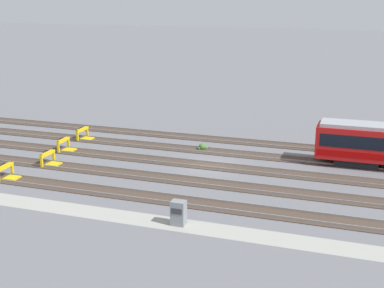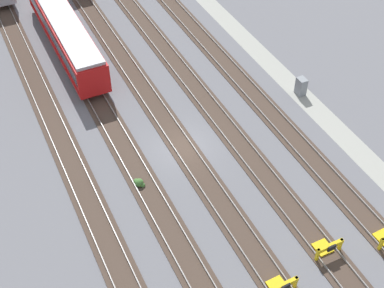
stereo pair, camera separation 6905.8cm
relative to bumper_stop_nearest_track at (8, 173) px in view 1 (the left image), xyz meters
name	(u,v)px [view 1 (the left image)]	position (x,y,z in m)	size (l,w,h in m)	color
ground_plane	(210,166)	(14.10, 8.41, -0.51)	(400.00, 400.00, 0.00)	slate
service_walkway	(154,221)	(14.10, -3.80, -0.51)	(54.00, 2.00, 0.01)	#9E9E93
rail_track_nearest	(175,200)	(14.10, -0.01, -0.47)	(90.00, 2.23, 0.21)	#47382D
rail_track_near_inner	(194,181)	(14.10, 4.20, -0.47)	(90.00, 2.24, 0.21)	#47382D
rail_track_middle	(210,166)	(14.10, 8.41, -0.47)	(90.00, 2.24, 0.21)	#47382D
rail_track_far_inner	(224,152)	(14.10, 12.63, -0.47)	(90.00, 2.23, 0.21)	#47382D
rail_track_farthest	(235,141)	(14.10, 16.84, -0.47)	(90.00, 2.23, 0.21)	#47382D
bumper_stop_nearest_track	(8,173)	(0.00, 0.00, 0.00)	(1.38, 2.01, 1.22)	gold
bumper_stop_near_inner_track	(50,159)	(1.09, 4.20, 0.00)	(1.34, 2.00, 1.22)	gold
bumper_stop_middle_track	(66,146)	(-0.02, 8.42, 0.00)	(1.36, 2.01, 1.22)	gold
bumper_stop_far_inner_track	(84,134)	(-0.47, 12.62, 0.00)	(1.37, 2.01, 1.22)	gold
electrical_cabinet	(178,213)	(15.79, -3.78, 0.29)	(0.90, 0.73, 1.60)	gray
weed_clump	(203,147)	(11.92, 13.00, -0.27)	(0.92, 0.70, 0.64)	#427033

